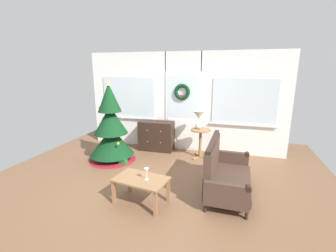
{
  "coord_description": "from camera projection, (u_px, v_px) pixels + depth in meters",
  "views": [
    {
      "loc": [
        1.33,
        -3.82,
        2.13
      ],
      "look_at": [
        0.05,
        0.55,
        1.0
      ],
      "focal_mm": 24.86,
      "sensor_mm": 36.0,
      "label": 1
    }
  ],
  "objects": [
    {
      "name": "dresser_cabinet",
      "position": [
        156.0,
        136.0,
        6.18
      ],
      "size": [
        0.91,
        0.46,
        0.78
      ],
      "color": "black",
      "rests_on": "ground"
    },
    {
      "name": "side_table",
      "position": [
        200.0,
        138.0,
        5.6
      ],
      "size": [
        0.5,
        0.48,
        0.71
      ],
      "color": "#8E6642",
      "rests_on": "ground"
    },
    {
      "name": "table_lamp",
      "position": [
        199.0,
        117.0,
        5.53
      ],
      "size": [
        0.28,
        0.28,
        0.44
      ],
      "color": "silver",
      "rests_on": "side_table"
    },
    {
      "name": "christmas_tree",
      "position": [
        111.0,
        131.0,
        5.42
      ],
      "size": [
        1.11,
        1.11,
        1.88
      ],
      "color": "#4C331E",
      "rests_on": "ground"
    },
    {
      "name": "ground_plane",
      "position": [
        157.0,
        183.0,
        4.43
      ],
      "size": [
        6.76,
        6.76,
        0.0
      ],
      "primitive_type": "plane",
      "color": "brown"
    },
    {
      "name": "wine_glass",
      "position": [
        146.0,
        171.0,
        3.63
      ],
      "size": [
        0.08,
        0.08,
        0.2
      ],
      "color": "silver",
      "rests_on": "coffee_table"
    },
    {
      "name": "settee_sofa",
      "position": [
        223.0,
        172.0,
        4.04
      ],
      "size": [
        0.75,
        1.5,
        0.96
      ],
      "color": "black",
      "rests_on": "ground"
    },
    {
      "name": "back_wall_with_door",
      "position": [
        183.0,
        102.0,
        6.06
      ],
      "size": [
        5.2,
        0.19,
        2.55
      ],
      "color": "white",
      "rests_on": "ground"
    },
    {
      "name": "coffee_table",
      "position": [
        141.0,
        182.0,
        3.72
      ],
      "size": [
        0.91,
        0.65,
        0.43
      ],
      "color": "#8E6642",
      "rests_on": "ground"
    },
    {
      "name": "gift_box",
      "position": [
        123.0,
        161.0,
        5.29
      ],
      "size": [
        0.16,
        0.15,
        0.16
      ],
      "primitive_type": "cube",
      "color": "#266633",
      "rests_on": "ground"
    }
  ]
}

